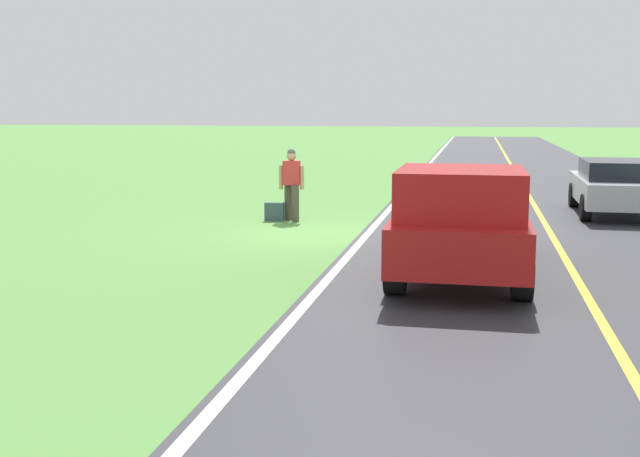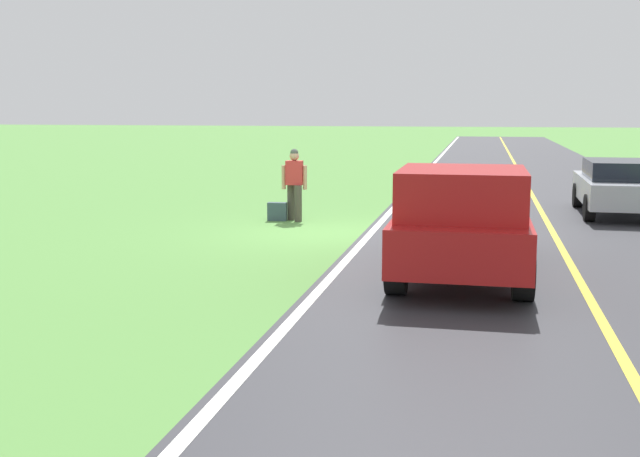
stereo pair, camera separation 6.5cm
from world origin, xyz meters
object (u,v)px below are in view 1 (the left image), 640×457
hitchhiker_walking (292,180)px  pickup_truck_passing (461,217)px  sedan_near_oncoming (615,185)px  suitcase_carried (274,212)px

hitchhiker_walking → pickup_truck_passing: size_ratio=0.32×
hitchhiker_walking → pickup_truck_passing: pickup_truck_passing is taller
hitchhiker_walking → sedan_near_oncoming: 8.32m
hitchhiker_walking → sedan_near_oncoming: size_ratio=0.39×
hitchhiker_walking → suitcase_carried: 0.87m
suitcase_carried → sedan_near_oncoming: bearing=104.6°
hitchhiker_walking → suitcase_carried: hitchhiker_walking is taller
hitchhiker_walking → suitcase_carried: bearing=14.9°
pickup_truck_passing → sedan_near_oncoming: pickup_truck_passing is taller
suitcase_carried → pickup_truck_passing: bearing=36.1°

